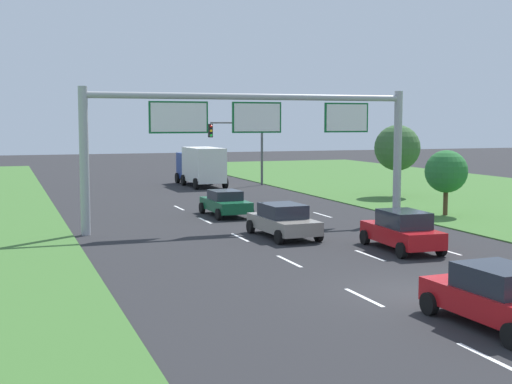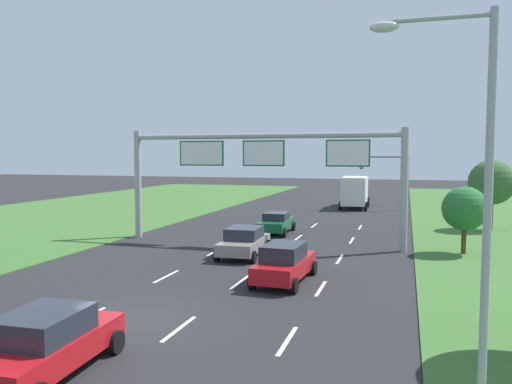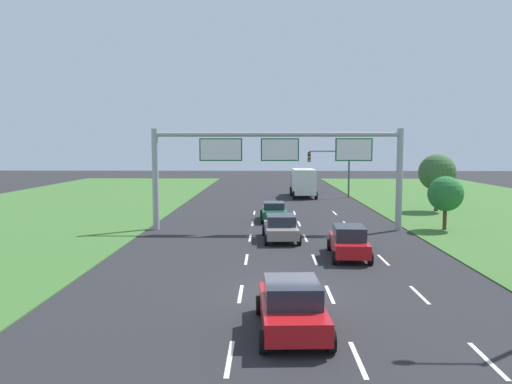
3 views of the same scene
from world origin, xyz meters
name	(u,v)px [view 2 (image 2 of 3)]	position (x,y,z in m)	size (l,w,h in m)	color
ground_plane	(130,323)	(0.00, 0.00, 0.00)	(200.00, 200.00, 0.00)	#262628
lane_dashes_inner_left	(131,294)	(-1.75, 3.00, 0.00)	(0.14, 44.40, 0.01)	white
lane_dashes_inner_right	(214,302)	(1.75, 3.00, 0.00)	(0.14, 44.40, 0.01)	white
lane_dashes_slip	(307,310)	(5.25, 3.00, 0.00)	(0.14, 44.40, 0.01)	white
car_near_red	(46,343)	(0.05, -3.97, 0.82)	(2.32, 4.43, 1.63)	red
car_lead_silver	(285,263)	(3.57, 6.59, 0.84)	(2.18, 4.50, 1.68)	red
car_mid_lane	(244,241)	(0.17, 11.40, 0.79)	(2.32, 4.53, 1.55)	gray
car_far_ahead	(276,223)	(-0.13, 19.47, 0.74)	(2.17, 4.28, 1.45)	#145633
box_truck	(355,191)	(3.51, 38.10, 1.73)	(2.78, 7.31, 3.22)	navy
sign_gantry	(262,164)	(0.08, 15.11, 4.93)	(17.24, 0.44, 7.00)	#9EA0A5
traffic_light_mast	(388,171)	(6.71, 37.32, 3.87)	(4.76, 0.49, 5.60)	#47494F
street_lamp	(469,173)	(9.79, -2.53, 5.08)	(2.61, 0.32, 8.50)	#9EA0A5
roadside_tree_mid	(465,209)	(11.59, 15.14, 2.53)	(2.41, 2.41, 3.75)	#513823
roadside_tree_far	(492,182)	(14.40, 25.17, 3.48)	(3.24, 3.24, 5.12)	#513823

